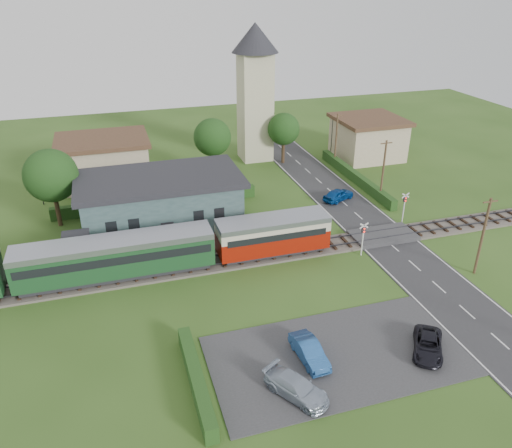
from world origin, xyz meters
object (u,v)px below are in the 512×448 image
object	(u,v)px
house_east	(368,137)
car_park_blue	(309,351)
car_on_road	(338,195)
house_west	(104,160)
pedestrian_near	(263,229)
train	(75,262)
crossing_signal_far	(405,203)
pedestrian_far	(92,248)
car_park_dark	(428,345)
equipment_hut	(77,248)
station_building	(161,201)
church_tower	(255,83)
car_park_silver	(296,387)
crossing_signal_near	(363,234)

from	to	relation	value
house_east	car_park_blue	size ratio (longest dim) A/B	2.25
car_on_road	car_park_blue	xyz separation A→B (m)	(-13.13, -23.15, 0.00)
house_west	pedestrian_near	distance (m)	24.31
train	house_east	world-z (taller)	house_east
train	car_on_road	size ratio (longest dim) A/B	10.94
crossing_signal_far	pedestrian_far	world-z (taller)	crossing_signal_far
train	car_park_dark	bearing A→B (deg)	-34.50
equipment_hut	station_building	world-z (taller)	station_building
train	church_tower	world-z (taller)	church_tower
pedestrian_far	car_on_road	bearing A→B (deg)	-94.45
crossing_signal_far	house_east	bearing A→B (deg)	71.92
equipment_hut	car_on_road	xyz separation A→B (m)	(27.70, 6.17, -1.02)
car_park_silver	car_park_dark	world-z (taller)	car_park_silver
crossing_signal_near	house_west	bearing A→B (deg)	130.11
house_west	train	bearing A→B (deg)	-97.64
equipment_hut	station_building	size ratio (longest dim) A/B	0.16
church_tower	car_park_silver	bearing A→B (deg)	-103.74
church_tower	car_park_silver	size ratio (longest dim) A/B	4.12
crossing_signal_near	car_park_blue	bearing A→B (deg)	-130.84
equipment_hut	car_park_blue	bearing A→B (deg)	-49.37
station_building	house_west	xyz separation A→B (m)	(-5.00, 14.01, 0.10)
equipment_hut	car_park_silver	size ratio (longest dim) A/B	0.60
station_building	house_west	world-z (taller)	house_west
house_west	car_park_blue	bearing A→B (deg)	-72.54
car_on_road	pedestrian_near	world-z (taller)	pedestrian_near
house_west	church_tower	bearing A→B (deg)	8.53
train	church_tower	size ratio (longest dim) A/B	2.45
equipment_hut	station_building	bearing A→B (deg)	35.92
station_building	car_park_dark	size ratio (longest dim) A/B	3.99
house_east	car_park_silver	world-z (taller)	house_east
church_tower	car_on_road	size ratio (longest dim) A/B	4.46
crossing_signal_near	car_on_road	bearing A→B (deg)	74.34
equipment_hut	crossing_signal_near	world-z (taller)	crossing_signal_near
equipment_hut	pedestrian_far	bearing A→B (deg)	7.89
crossing_signal_near	car_park_blue	distance (m)	15.10
car_on_road	pedestrian_near	xyz separation A→B (m)	(-10.97, -6.37, 0.46)
car_on_road	car_park_silver	world-z (taller)	car_on_road
equipment_hut	pedestrian_far	size ratio (longest dim) A/B	1.30
car_on_road	car_park_blue	world-z (taller)	car_on_road
equipment_hut	station_building	xyz separation A→B (m)	(8.00, 5.79, 0.95)
train	car_park_blue	world-z (taller)	train
church_tower	crossing_signal_far	xyz separation A→B (m)	(8.60, -23.61, -8.08)
train	car_on_road	world-z (taller)	train
house_east	house_west	bearing A→B (deg)	178.36
car_on_road	house_east	bearing A→B (deg)	-63.49
crossing_signal_far	car_park_silver	distance (m)	26.83
house_west	crossing_signal_far	distance (m)	35.26
station_building	car_park_blue	bearing A→B (deg)	-73.91
car_park_silver	pedestrian_near	distance (m)	19.94
train	house_east	bearing A→B (deg)	30.01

